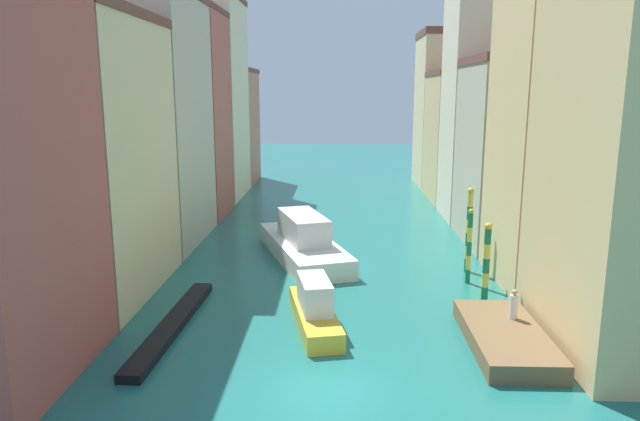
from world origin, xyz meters
name	(u,v)px	position (x,y,z in m)	size (l,w,h in m)	color
ground_plane	(333,232)	(0.00, 24.50, 0.00)	(154.00, 154.00, 0.00)	#1E6B66
building_left_1	(78,156)	(-13.32, 10.45, 7.49)	(7.61, 10.97, 14.96)	beige
building_left_2	(145,119)	(-13.32, 21.43, 8.89)	(7.61, 10.83, 17.76)	#BCB299
building_left_3	(181,114)	(-13.32, 30.94, 8.87)	(7.61, 7.93, 17.72)	#B25147
building_left_4	(205,98)	(-13.32, 40.35, 10.12)	(7.61, 10.41, 20.21)	beige
building_left_5	(224,126)	(-13.32, 49.77, 6.72)	(7.61, 8.50, 13.41)	#C6705B
building_right_1	(573,108)	(13.32, 13.10, 9.94)	(7.61, 7.97, 19.86)	#DBB77A
building_right_2	(520,151)	(13.32, 22.09, 6.63)	(7.61, 9.30, 13.23)	#BCB299
building_right_3	(493,88)	(13.32, 30.60, 11.07)	(7.61, 7.15, 22.11)	beige
building_right_4	(468,136)	(13.32, 39.26, 6.40)	(7.61, 9.92, 12.78)	#DBB77A
building_right_5	(451,109)	(13.32, 48.73, 8.78)	(7.61, 8.99, 17.54)	beige
waterfront_dock	(505,337)	(7.72, 4.07, 0.40)	(3.14, 7.07, 0.79)	brown
person_on_dock	(514,305)	(8.36, 5.26, 1.42)	(0.36, 0.36, 1.37)	white
mooring_pole_0	(486,261)	(8.17, 9.60, 2.17)	(0.39, 0.39, 4.22)	#197247
mooring_pole_1	(469,246)	(7.91, 12.49, 2.23)	(0.30, 0.30, 4.37)	#197247
mooring_pole_2	(469,229)	(8.34, 14.69, 2.66)	(0.38, 0.38, 5.21)	#197247
vaporetto_white	(303,242)	(-1.86, 17.33, 1.06)	(7.04, 11.86, 2.96)	white
gondola_black	(173,324)	(-7.24, 5.45, 0.19)	(1.39, 10.74, 0.39)	black
motorboat_0	(315,308)	(-0.63, 6.02, 0.86)	(2.90, 6.71, 2.30)	gold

